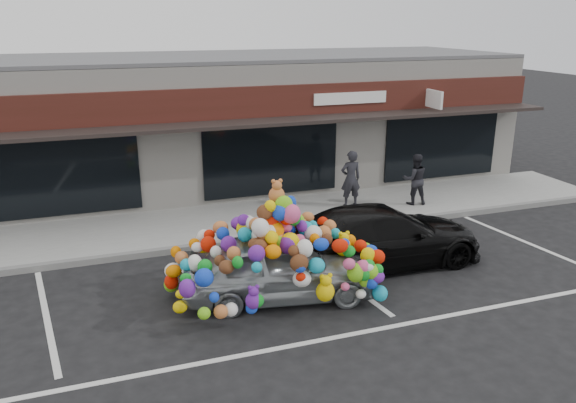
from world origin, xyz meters
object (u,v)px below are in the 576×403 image
object	(u,v)px
pedestrian_a	(351,179)
pedestrian_b	(415,179)
toy_car	(279,260)
black_sedan	(382,236)

from	to	relation	value
pedestrian_a	pedestrian_b	world-z (taller)	pedestrian_a
pedestrian_a	pedestrian_b	size ratio (longest dim) A/B	1.09
toy_car	pedestrian_a	size ratio (longest dim) A/B	2.65
toy_car	pedestrian_b	size ratio (longest dim) A/B	2.90
black_sedan	pedestrian_b	xyz separation A→B (m)	(2.83, 3.27, 0.23)
pedestrian_a	pedestrian_b	bearing A→B (deg)	169.63
pedestrian_a	pedestrian_b	distance (m)	1.94
black_sedan	pedestrian_a	bearing A→B (deg)	-14.01
toy_car	black_sedan	xyz separation A→B (m)	(2.75, 0.78, -0.14)
toy_car	pedestrian_a	world-z (taller)	toy_car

